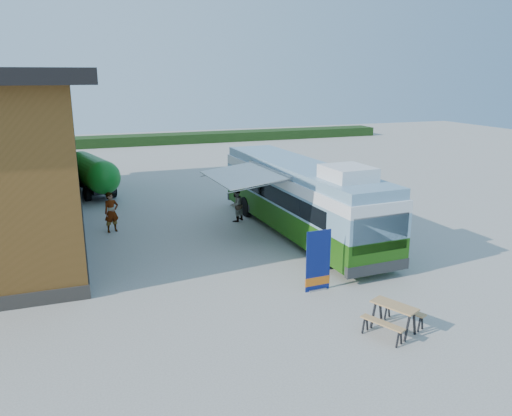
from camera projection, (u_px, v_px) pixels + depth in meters
name	position (u px, v px, depth m)	size (l,w,h in m)	color
ground	(269.00, 273.00, 18.92)	(100.00, 100.00, 0.00)	#BCB7AD
hedge	(212.00, 137.00, 55.93)	(40.00, 3.00, 1.00)	#264419
bus	(300.00, 195.00, 23.19)	(3.27, 12.73, 3.88)	#2C6D12
awning	(246.00, 177.00, 22.55)	(3.02, 4.63, 0.54)	white
banner	(318.00, 266.00, 17.20)	(0.96, 0.21, 2.20)	navy
picnic_table	(394.00, 312.00, 14.49)	(1.91, 1.83, 0.85)	tan
person_a	(111.00, 212.00, 23.68)	(0.71, 0.46, 1.93)	#999999
person_b	(236.00, 205.00, 25.43)	(0.84, 0.66, 1.73)	#999999
slurry_tanker	(92.00, 173.00, 30.82)	(3.09, 6.56, 2.48)	#178121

